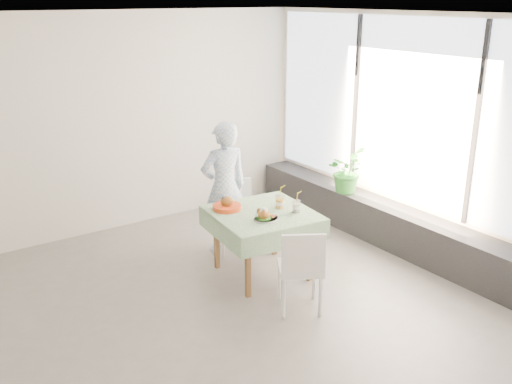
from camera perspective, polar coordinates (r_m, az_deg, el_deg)
floor at (r=5.81m, az=-6.23°, el=-11.71°), size 6.00×6.00×0.00m
ceiling at (r=5.00m, az=-7.42°, el=17.09°), size 6.00×6.00×0.00m
wall_back at (r=7.47m, az=-15.96°, el=6.27°), size 6.00×0.02×2.80m
wall_front at (r=3.39m, az=13.92°, el=-8.92°), size 6.00×0.02×2.80m
wall_right at (r=7.09m, az=15.19°, el=5.69°), size 0.02×5.00×2.80m
window_pane at (r=7.02m, az=15.20°, el=7.65°), size 0.01×4.80×2.18m
window_ledge at (r=7.29m, az=13.39°, el=-3.31°), size 0.40×4.80×0.50m
cafe_table at (r=6.27m, az=0.64°, el=-4.42°), size 1.15×1.15×0.74m
chair_far at (r=6.95m, az=-1.97°, el=-3.74°), size 0.55×0.55×0.86m
chair_near at (r=5.69m, az=4.40°, el=-9.19°), size 0.57×0.57×0.88m
diner at (r=6.76m, az=-3.20°, el=0.41°), size 0.63×0.45×1.60m
main_dish at (r=5.94m, az=0.89°, el=-2.38°), size 0.28×0.28×0.14m
juice_cup_orange at (r=6.26m, az=2.39°, el=-1.04°), size 0.10×0.10×0.29m
juice_cup_lemonade at (r=6.16m, az=4.06°, el=-1.48°), size 0.09×0.09×0.26m
second_dish at (r=6.24m, az=-2.93°, el=-1.36°), size 0.31×0.31×0.15m
potted_plant at (r=7.55m, az=8.96°, el=2.13°), size 0.69×0.68×0.58m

